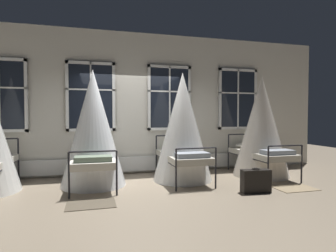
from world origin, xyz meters
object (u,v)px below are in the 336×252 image
cot_second (93,129)px  cot_third (183,128)px  suitcase_dark (256,181)px  cot_fourth (261,127)px

cot_second → cot_third: (1.97, -0.02, 0.01)m
cot_third → suitcase_dark: 1.97m
cot_third → cot_fourth: cot_third is taller
cot_second → cot_fourth: cot_fourth is taller
cot_third → cot_fourth: bearing=-91.3°
cot_second → cot_fourth: (3.98, -0.08, 0.00)m
cot_fourth → suitcase_dark: (-0.98, -1.32, -0.97)m
cot_fourth → cot_second: bearing=89.2°
cot_third → cot_second: bearing=89.9°
cot_second → cot_fourth: size_ratio=1.00×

